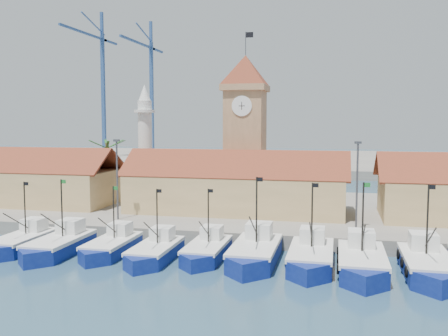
% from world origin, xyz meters
% --- Properties ---
extents(ground, '(400.00, 400.00, 0.00)m').
position_xyz_m(ground, '(0.00, 0.00, 0.00)').
color(ground, navy).
rests_on(ground, ground).
extents(quay, '(140.00, 32.00, 1.50)m').
position_xyz_m(quay, '(0.00, 24.00, 0.75)').
color(quay, gray).
rests_on(quay, ground).
extents(terminal, '(240.00, 80.00, 2.00)m').
position_xyz_m(terminal, '(0.00, 110.00, 1.00)').
color(terminal, gray).
rests_on(terminal, ground).
extents(boat_0, '(3.38, 9.27, 7.01)m').
position_xyz_m(boat_0, '(-17.77, 2.43, 0.72)').
color(boat_0, navy).
rests_on(boat_0, ground).
extents(boat_1, '(3.58, 9.81, 7.43)m').
position_xyz_m(boat_1, '(-13.47, 1.91, 0.77)').
color(boat_1, navy).
rests_on(boat_1, ground).
extents(boat_2, '(3.27, 8.95, 6.77)m').
position_xyz_m(boat_2, '(-8.58, 2.91, 0.70)').
color(boat_2, navy).
rests_on(boat_2, ground).
extents(boat_3, '(3.27, 8.96, 6.78)m').
position_xyz_m(boat_3, '(-3.86, 1.94, 0.70)').
color(boat_3, navy).
rests_on(boat_3, ground).
extents(boat_4, '(3.24, 8.88, 6.72)m').
position_xyz_m(boat_4, '(0.56, 3.44, 0.69)').
color(boat_4, navy).
rests_on(boat_4, ground).
extents(boat_5, '(3.87, 10.60, 8.02)m').
position_xyz_m(boat_5, '(5.07, 3.05, 0.83)').
color(boat_5, navy).
rests_on(boat_5, ground).
extents(boat_6, '(3.68, 10.09, 7.63)m').
position_xyz_m(boat_6, '(9.97, 2.85, 0.79)').
color(boat_6, navy).
rests_on(boat_6, ground).
extents(boat_7, '(3.81, 10.43, 7.89)m').
position_xyz_m(boat_7, '(14.18, 2.04, 0.82)').
color(boat_7, navy).
rests_on(boat_7, ground).
extents(boat_8, '(3.77, 10.34, 7.82)m').
position_xyz_m(boat_8, '(19.28, 2.34, 0.81)').
color(boat_8, navy).
rests_on(boat_8, ground).
extents(hall_left, '(31.20, 10.13, 7.61)m').
position_xyz_m(hall_left, '(-32.00, 20.00, 3.99)').
color(hall_left, '#D8B376').
rests_on(hall_left, quay).
extents(hall_center, '(27.04, 10.13, 7.61)m').
position_xyz_m(hall_center, '(0.00, 20.00, 3.99)').
color(hall_center, '#D8B376').
rests_on(hall_center, quay).
extents(clock_tower, '(5.80, 5.80, 22.70)m').
position_xyz_m(clock_tower, '(0.00, 26.00, 11.96)').
color(clock_tower, tan).
rests_on(clock_tower, quay).
extents(minaret, '(3.00, 3.00, 16.30)m').
position_xyz_m(minaret, '(-15.00, 28.00, 9.73)').
color(minaret, silver).
rests_on(minaret, quay).
extents(palm_tree, '(5.60, 5.03, 8.39)m').
position_xyz_m(palm_tree, '(-20.00, 26.00, 6.25)').
color(palm_tree, brown).
rests_on(palm_tree, quay).
extents(lamp_posts, '(80.70, 0.25, 9.03)m').
position_xyz_m(lamp_posts, '(0.50, 12.00, 6.48)').
color(lamp_posts, '#3F3F44').
rests_on(lamp_posts, quay).
extents(crane_blue_far, '(1.00, 33.84, 43.48)m').
position_xyz_m(crane_blue_far, '(-57.99, 100.47, 26.22)').
color(crane_blue_far, '#2B4D86').
rests_on(crane_blue_far, terminal).
extents(crane_blue_near, '(1.00, 32.44, 41.31)m').
position_xyz_m(crane_blue_near, '(-44.64, 106.61, 24.91)').
color(crane_blue_near, '#2B4D86').
rests_on(crane_blue_near, terminal).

